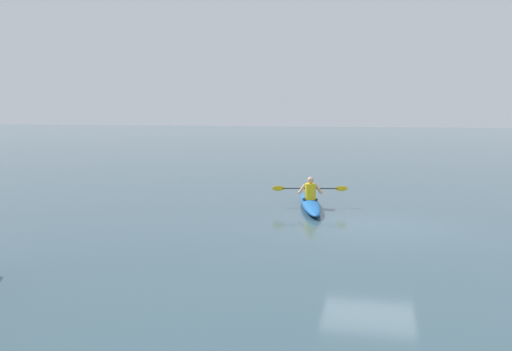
{
  "coord_description": "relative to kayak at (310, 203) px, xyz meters",
  "views": [
    {
      "loc": [
        -0.21,
        14.7,
        3.2
      ],
      "look_at": [
        2.97,
        0.89,
        1.44
      ],
      "focal_mm": 38.17,
      "sensor_mm": 36.0,
      "label": 1
    }
  ],
  "objects": [
    {
      "name": "kayak",
      "position": [
        0.0,
        0.0,
        0.0
      ],
      "size": [
        1.4,
        4.26,
        0.29
      ],
      "color": "#1959A5",
      "rests_on": "ground"
    },
    {
      "name": "kayaker",
      "position": [
        -0.01,
        0.03,
        0.45
      ],
      "size": [
        2.41,
        0.64,
        0.72
      ],
      "color": "yellow",
      "rests_on": "kayak"
    },
    {
      "name": "ground_plane",
      "position": [
        -1.97,
        2.59,
        -0.14
      ],
      "size": [
        160.0,
        160.0,
        0.0
      ],
      "primitive_type": "plane",
      "color": "#334C56"
    }
  ]
}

